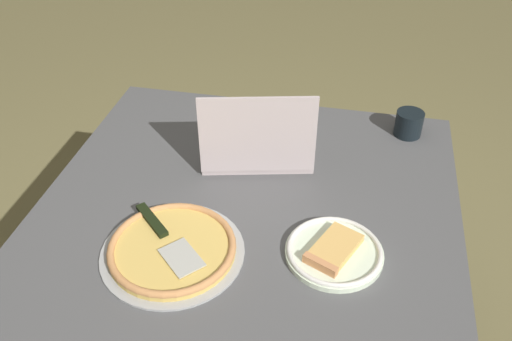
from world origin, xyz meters
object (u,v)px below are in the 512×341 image
laptop (257,145)px  pizza_tray (172,248)px  pizza_plate (334,251)px  dining_table (246,229)px  drink_cup (409,123)px

laptop → pizza_tray: size_ratio=1.04×
laptop → pizza_plate: size_ratio=1.53×
dining_table → pizza_plate: pizza_plate is taller
dining_table → laptop: size_ratio=3.14×
dining_table → drink_cup: (-0.41, -0.45, 0.11)m
laptop → drink_cup: size_ratio=4.24×
pizza_plate → pizza_tray: bearing=10.7°
dining_table → laptop: 0.25m
pizza_plate → pizza_tray: 0.38m
dining_table → laptop: (0.02, -0.22, 0.12)m
pizza_tray → drink_cup: drink_cup is taller
pizza_tray → drink_cup: size_ratio=4.08×
laptop → pizza_plate: 0.42m
pizza_plate → drink_cup: size_ratio=2.77×
dining_table → pizza_tray: (0.14, 0.18, 0.08)m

